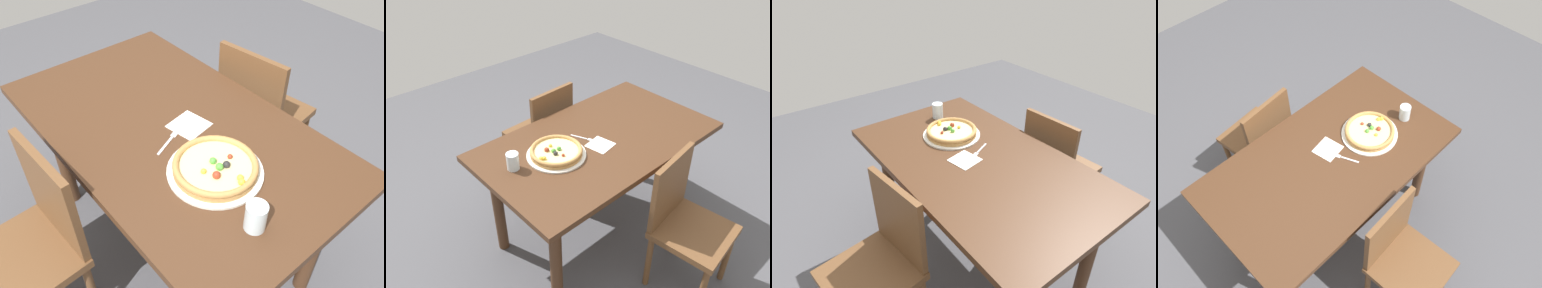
{
  "view_description": "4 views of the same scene",
  "coord_description": "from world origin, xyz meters",
  "views": [
    {
      "loc": [
        1.02,
        -0.75,
        1.8
      ],
      "look_at": [
        0.15,
        -0.02,
        0.78
      ],
      "focal_mm": 37.75,
      "sensor_mm": 36.0,
      "label": 1
    },
    {
      "loc": [
        1.46,
        1.41,
        2.11
      ],
      "look_at": [
        0.15,
        -0.02,
        0.78
      ],
      "focal_mm": 36.78,
      "sensor_mm": 36.0,
      "label": 2
    },
    {
      "loc": [
        -1.15,
        0.97,
        1.79
      ],
      "look_at": [
        0.15,
        -0.02,
        0.78
      ],
      "focal_mm": 31.17,
      "sensor_mm": 36.0,
      "label": 3
    },
    {
      "loc": [
        -0.9,
        -1.05,
        2.64
      ],
      "look_at": [
        0.15,
        -0.02,
        0.78
      ],
      "focal_mm": 36.87,
      "sensor_mm": 36.0,
      "label": 4
    }
  ],
  "objects": [
    {
      "name": "chair_far",
      "position": [
        -0.07,
        0.64,
        0.48
      ],
      "size": [
        0.45,
        0.45,
        0.87
      ],
      "rotation": [
        0.0,
        0.0,
        0.12
      ],
      "color": "brown",
      "rests_on": "ground"
    },
    {
      "name": "drinking_glass",
      "position": [
        0.56,
        -0.11,
        0.81
      ],
      "size": [
        0.07,
        0.07,
        0.1
      ],
      "primitive_type": "cylinder",
      "color": "silver",
      "rests_on": "dining_table"
    },
    {
      "name": "dining_table",
      "position": [
        0.0,
        0.0,
        0.65
      ],
      "size": [
        1.48,
        0.86,
        0.76
      ],
      "color": "#472B19",
      "rests_on": "ground"
    },
    {
      "name": "chair_near",
      "position": [
        -0.05,
        -0.64,
        0.48
      ],
      "size": [
        0.42,
        0.42,
        0.87
      ],
      "rotation": [
        0.0,
        0.0,
        3.19
      ],
      "color": "brown",
      "rests_on": "ground"
    },
    {
      "name": "pizza",
      "position": [
        0.31,
        -0.04,
        0.79
      ],
      "size": [
        0.31,
        0.31,
        0.05
      ],
      "color": "#B78447",
      "rests_on": "plate"
    },
    {
      "name": "napkin",
      "position": [
        0.04,
        0.06,
        0.76
      ],
      "size": [
        0.16,
        0.16,
        0.0
      ],
      "primitive_type": "cube",
      "rotation": [
        0.0,
        0.0,
        0.17
      ],
      "color": "white",
      "rests_on": "dining_table"
    },
    {
      "name": "plate",
      "position": [
        0.3,
        -0.04,
        0.76
      ],
      "size": [
        0.35,
        0.35,
        0.01
      ],
      "primitive_type": "cylinder",
      "color": "silver",
      "rests_on": "dining_table"
    },
    {
      "name": "ground_plane",
      "position": [
        0.0,
        0.0,
        0.0
      ],
      "size": [
        6.0,
        6.0,
        0.0
      ],
      "primitive_type": "plane",
      "color": "#4C4C51"
    },
    {
      "name": "fork",
      "position": [
        0.06,
        -0.05,
        0.76
      ],
      "size": [
        0.08,
        0.16,
        0.0
      ],
      "rotation": [
        0.0,
        0.0,
        1.98
      ],
      "color": "silver",
      "rests_on": "dining_table"
    }
  ]
}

